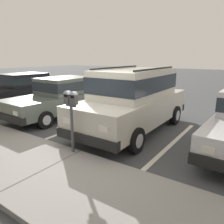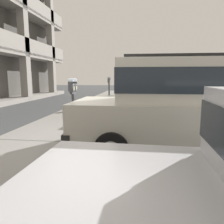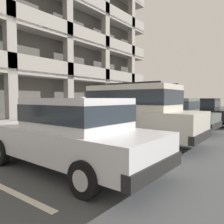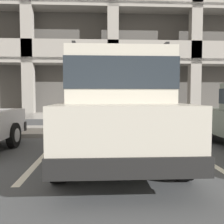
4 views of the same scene
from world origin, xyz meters
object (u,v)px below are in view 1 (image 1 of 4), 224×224
dark_hatchback (62,96)px  blue_coupe (21,88)px  parking_meter_near (71,107)px  silver_suv (134,98)px

dark_hatchback → blue_coupe: same height
parking_meter_near → dark_hatchback: bearing=-39.4°
dark_hatchback → parking_meter_near: 3.97m
dark_hatchback → silver_suv: bearing=-177.9°
blue_coupe → parking_meter_near: parking_meter_near is taller
silver_suv → blue_coupe: silver_suv is taller
dark_hatchback → blue_coupe: (3.21, -0.30, 0.00)m
silver_suv → blue_coupe: size_ratio=1.07×
silver_suv → blue_coupe: bearing=-2.6°
dark_hatchback → parking_meter_near: bearing=142.3°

